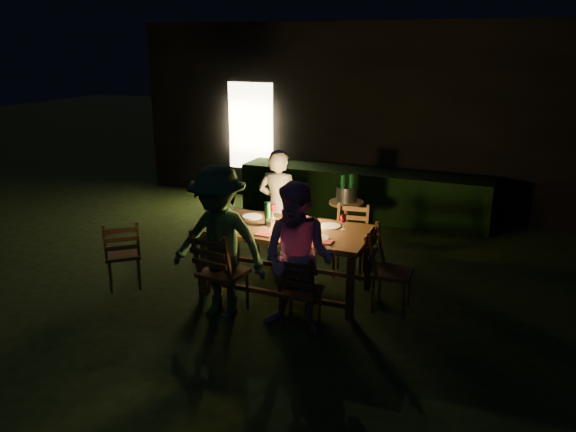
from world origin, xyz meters
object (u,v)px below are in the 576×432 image
at_px(person_house_side, 279,207).
at_px(ice_bucket, 347,194).
at_px(chair_far_left, 278,242).
at_px(bottle_bucket_b, 351,190).
at_px(chair_near_right, 300,304).
at_px(chair_end, 390,284).
at_px(chair_near_left, 223,287).
at_px(bottle_table, 267,214).
at_px(lantern, 293,214).
at_px(person_opp_right, 298,259).
at_px(person_opp_left, 219,243).
at_px(bottle_bucket_a, 343,191).
at_px(dining_table, 287,234).
at_px(side_table, 346,207).
at_px(chair_spare, 124,266).
at_px(chair_far_right, 349,254).

relative_size(person_house_side, ice_bucket, 5.19).
bearing_deg(chair_far_left, bottle_bucket_b, -116.32).
relative_size(chair_near_right, chair_end, 0.92).
xyz_separation_m(chair_end, person_house_side, (-1.69, 0.80, 0.48)).
distance_m(chair_end, bottle_bucket_b, 2.14).
distance_m(chair_near_left, bottle_table, 1.02).
bearing_deg(bottle_table, chair_far_left, 105.19).
xyz_separation_m(person_house_side, lantern, (0.51, -0.76, 0.19)).
bearing_deg(person_opp_right, person_opp_left, 180.00).
bearing_deg(lantern, chair_near_right, -63.12).
bearing_deg(lantern, chair_far_left, 125.44).
distance_m(chair_end, bottle_bucket_a, 2.12).
xyz_separation_m(dining_table, bottle_bucket_a, (0.13, 1.75, 0.11)).
xyz_separation_m(side_table, ice_bucket, (0.00, 0.00, 0.19)).
height_order(dining_table, lantern, lantern).
xyz_separation_m(chair_spare, person_opp_left, (1.44, -0.18, 0.56)).
distance_m(chair_far_right, bottle_bucket_b, 1.23).
distance_m(person_house_side, lantern, 0.94).
bearing_deg(chair_far_left, bottle_bucket_a, -114.28).
bearing_deg(bottle_bucket_b, chair_far_right, -73.57).
relative_size(chair_near_right, side_table, 1.33).
distance_m(chair_far_right, ice_bucket, 1.18).
bearing_deg(ice_bucket, person_opp_left, -103.24).
height_order(chair_end, ice_bucket, chair_end).
bearing_deg(ice_bucket, side_table, 0.00).
relative_size(person_opp_left, bottle_table, 5.97).
xyz_separation_m(person_house_side, person_opp_right, (0.92, -1.63, 0.01)).
height_order(chair_far_right, person_house_side, person_house_side).
bearing_deg(dining_table, bottle_table, -180.00).
distance_m(ice_bucket, bottle_bucket_a, 0.08).
bearing_deg(chair_near_right, bottle_bucket_a, 96.21).
xyz_separation_m(dining_table, chair_near_left, (-0.44, -0.78, -0.41)).
xyz_separation_m(chair_spare, bottle_bucket_a, (2.01, 2.39, 0.56)).
height_order(chair_near_left, chair_far_right, chair_near_left).
bearing_deg(bottle_table, side_table, 76.59).
bearing_deg(chair_near_right, dining_table, 119.81).
bearing_deg(bottle_bucket_a, chair_near_left, -102.69).
distance_m(dining_table, chair_end, 1.30).
xyz_separation_m(chair_far_left, chair_end, (1.69, -0.75, -0.01)).
xyz_separation_m(chair_far_left, bottle_bucket_b, (0.69, 1.06, 0.53)).
distance_m(chair_far_right, chair_spare, 2.80).
xyz_separation_m(chair_spare, side_table, (2.06, 2.43, 0.32)).
relative_size(dining_table, chair_spare, 2.13).
bearing_deg(person_opp_right, bottle_bucket_b, 94.26).
relative_size(lantern, bottle_bucket_a, 1.09).
bearing_deg(lantern, dining_table, -134.17).
bearing_deg(lantern, bottle_bucket_b, 84.29).
bearing_deg(bottle_table, chair_near_left, -103.91).
height_order(chair_spare, person_house_side, person_house_side).
bearing_deg(chair_spare, bottle_bucket_b, 9.55).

